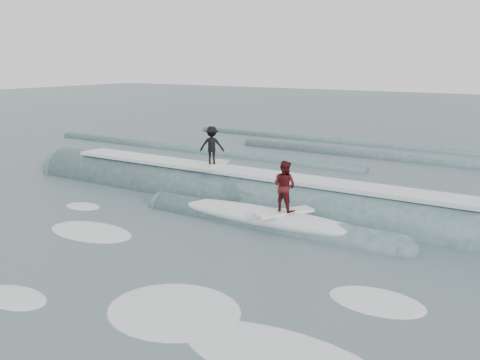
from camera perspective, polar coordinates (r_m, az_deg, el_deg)
The scene contains 6 objects.
ground at distance 15.84m, azimuth -10.33°, elevation -7.32°, with size 160.00×160.00×0.00m, color #384E51.
breaking_wave at distance 20.13m, azimuth 1.67°, elevation -2.64°, with size 24.01×3.94×2.33m.
surfer_black at distance 21.14m, azimuth -3.02°, elevation 3.49°, with size 1.11×2.06×1.59m.
surfer_red at distance 17.08m, azimuth 4.76°, elevation -0.97°, with size 1.46×2.01×1.75m.
whitewater at distance 13.21m, azimuth -7.04°, elevation -11.41°, with size 13.89×7.48×0.10m.
far_swells at distance 31.62m, azimuth 8.62°, elevation 2.82°, with size 34.58×8.65×0.80m.
Camera 1 is at (10.40, -10.67, 5.39)m, focal length 40.00 mm.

